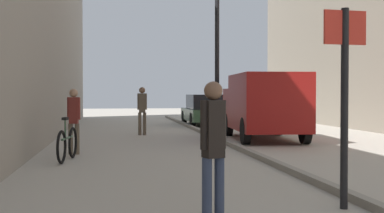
# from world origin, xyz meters

# --- Properties ---
(ground_plane) EXTENTS (80.00, 80.00, 0.00)m
(ground_plane) POSITION_xyz_m (0.00, 12.00, 0.00)
(ground_plane) COLOR #A8A093
(kerb_strip) EXTENTS (0.16, 40.00, 0.12)m
(kerb_strip) POSITION_xyz_m (1.58, 12.00, 0.06)
(kerb_strip) COLOR gray
(kerb_strip) RESTS_ON ground_plane
(pedestrian_main_foreground) EXTENTS (0.31, 0.24, 1.64)m
(pedestrian_main_foreground) POSITION_xyz_m (-0.59, 4.69, 0.94)
(pedestrian_main_foreground) COLOR #2D3851
(pedestrian_main_foreground) RESTS_ON ground_plane
(pedestrian_mid_block) EXTENTS (0.32, 0.21, 1.62)m
(pedestrian_mid_block) POSITION_xyz_m (-2.69, 12.05, 0.93)
(pedestrian_mid_block) COLOR brown
(pedestrian_mid_block) RESTS_ON ground_plane
(pedestrian_far_crossing) EXTENTS (0.34, 0.23, 1.73)m
(pedestrian_far_crossing) POSITION_xyz_m (-0.70, 17.82, 1.00)
(pedestrian_far_crossing) COLOR brown
(pedestrian_far_crossing) RESTS_ON ground_plane
(delivery_van) EXTENTS (2.32, 4.96, 2.12)m
(delivery_van) POSITION_xyz_m (3.11, 15.36, 1.15)
(delivery_van) COLOR maroon
(delivery_van) RESTS_ON ground_plane
(parked_car) EXTENTS (1.85, 4.20, 1.45)m
(parked_car) POSITION_xyz_m (2.61, 23.57, 0.71)
(parked_car) COLOR #335138
(parked_car) RESTS_ON ground_plane
(street_sign_post) EXTENTS (0.60, 0.10, 2.60)m
(street_sign_post) POSITION_xyz_m (1.24, 5.26, 1.55)
(street_sign_post) COLOR black
(street_sign_post) RESTS_ON ground_plane
(lamp_post) EXTENTS (0.28, 0.28, 4.76)m
(lamp_post) POSITION_xyz_m (1.50, 15.04, 2.72)
(lamp_post) COLOR black
(lamp_post) RESTS_ON ground_plane
(bicycle_leaning) EXTENTS (0.32, 1.76, 0.98)m
(bicycle_leaning) POSITION_xyz_m (-2.74, 10.78, 0.38)
(bicycle_leaning) COLOR black
(bicycle_leaning) RESTS_ON ground_plane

